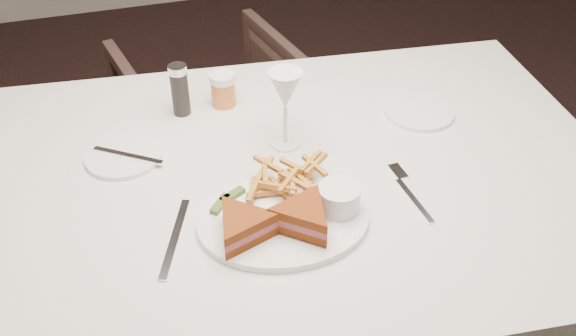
{
  "coord_description": "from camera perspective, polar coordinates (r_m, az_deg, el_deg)",
  "views": [
    {
      "loc": [
        -0.48,
        -1.13,
        1.56
      ],
      "look_at": [
        -0.19,
        -0.2,
        0.8
      ],
      "focal_mm": 40.0,
      "sensor_mm": 36.0,
      "label": 1
    }
  ],
  "objects": [
    {
      "name": "table_setting",
      "position": [
        1.24,
        -0.98,
        -0.62
      ],
      "size": [
        0.83,
        0.64,
        0.18
      ],
      "color": "white",
      "rests_on": "table"
    },
    {
      "name": "ground",
      "position": [
        1.99,
        3.62,
        -13.79
      ],
      "size": [
        5.0,
        5.0,
        0.0
      ],
      "primitive_type": "plane",
      "color": "black",
      "rests_on": "ground"
    },
    {
      "name": "chair_far",
      "position": [
        2.33,
        -6.57,
        4.94
      ],
      "size": [
        0.68,
        0.65,
        0.6
      ],
      "primitive_type": "imported",
      "rotation": [
        0.0,
        0.0,
        3.33
      ],
      "color": "#432E29",
      "rests_on": "ground"
    },
    {
      "name": "table",
      "position": [
        1.57,
        -0.56,
        -11.24
      ],
      "size": [
        1.48,
        1.07,
        0.75
      ],
      "primitive_type": "cube",
      "rotation": [
        0.0,
        0.0,
        -0.11
      ],
      "color": "silver",
      "rests_on": "ground"
    }
  ]
}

